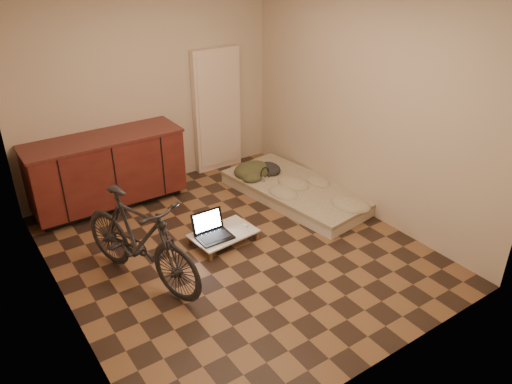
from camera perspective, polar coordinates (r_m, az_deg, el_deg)
room_shell at (r=4.82m, az=-2.70°, el=6.42°), size 3.50×4.00×2.60m
cabinets at (r=6.31m, az=-16.67°, el=2.29°), size 1.84×0.62×0.91m
appliance_panel at (r=7.00m, az=-4.49°, el=9.26°), size 0.70×0.10×1.70m
bicycle at (r=4.81m, az=-13.22°, el=-4.82°), size 0.95×1.67×1.04m
futon at (r=6.43m, az=4.70°, el=0.14°), size 1.19×2.07×0.17m
clothing_pile at (r=6.64m, az=0.13°, el=3.04°), size 0.60×0.52×0.22m
headphones at (r=6.51m, az=1.05°, el=2.10°), size 0.26×0.25×0.14m
lap_desk at (r=5.49m, az=-3.76°, el=-4.78°), size 0.73×0.51×0.12m
laptop at (r=5.41m, az=-5.02°, el=-4.55°), size 0.37×0.33×0.25m
mouse at (r=5.59m, az=-1.22°, el=-3.76°), size 0.06×0.09×0.03m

